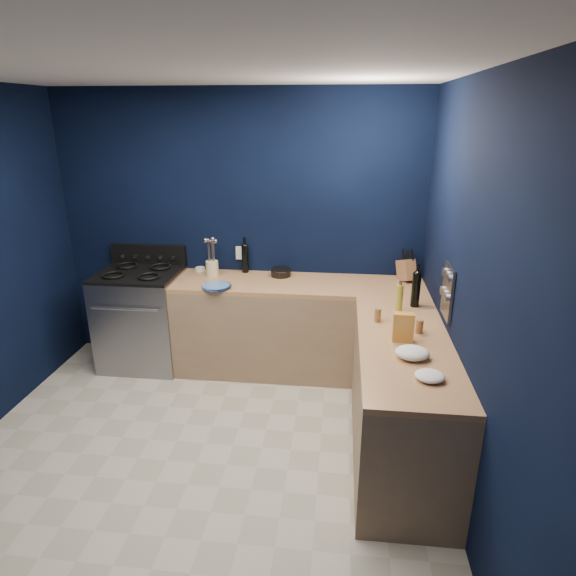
# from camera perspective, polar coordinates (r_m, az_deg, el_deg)

# --- Properties ---
(floor) EXTENTS (3.50, 3.50, 0.02)m
(floor) POSITION_cam_1_polar(r_m,az_deg,el_deg) (3.77, -10.65, -19.60)
(floor) COLOR #ACA697
(floor) RESTS_ON ground
(ceiling) EXTENTS (3.50, 3.50, 0.02)m
(ceiling) POSITION_cam_1_polar(r_m,az_deg,el_deg) (2.94, -14.14, 24.03)
(ceiling) COLOR silver
(ceiling) RESTS_ON ground
(wall_back) EXTENTS (3.50, 0.02, 2.60)m
(wall_back) POSITION_cam_1_polar(r_m,az_deg,el_deg) (4.75, -5.62, 6.75)
(wall_back) COLOR black
(wall_back) RESTS_ON ground
(wall_right) EXTENTS (0.02, 3.50, 2.60)m
(wall_right) POSITION_cam_1_polar(r_m,az_deg,el_deg) (3.07, 20.84, -1.85)
(wall_right) COLOR black
(wall_right) RESTS_ON ground
(cab_back) EXTENTS (2.30, 0.63, 0.86)m
(cab_back) POSITION_cam_1_polar(r_m,az_deg,el_deg) (4.64, 1.21, -4.84)
(cab_back) COLOR #8F7255
(cab_back) RESTS_ON floor
(top_back) EXTENTS (2.30, 0.63, 0.04)m
(top_back) POSITION_cam_1_polar(r_m,az_deg,el_deg) (4.47, 1.25, 0.40)
(top_back) COLOR brown
(top_back) RESTS_ON cab_back
(cab_right) EXTENTS (0.63, 1.67, 0.86)m
(cab_right) POSITION_cam_1_polar(r_m,az_deg,el_deg) (3.65, 13.02, -12.84)
(cab_right) COLOR #8F7255
(cab_right) RESTS_ON floor
(top_right) EXTENTS (0.63, 1.67, 0.04)m
(top_right) POSITION_cam_1_polar(r_m,az_deg,el_deg) (3.43, 13.59, -6.47)
(top_right) COLOR brown
(top_right) RESTS_ON cab_right
(gas_range) EXTENTS (0.76, 0.66, 0.92)m
(gas_range) POSITION_cam_1_polar(r_m,az_deg,el_deg) (4.98, -16.66, -3.59)
(gas_range) COLOR gray
(gas_range) RESTS_ON floor
(oven_door) EXTENTS (0.59, 0.02, 0.42)m
(oven_door) POSITION_cam_1_polar(r_m,az_deg,el_deg) (4.72, -18.08, -5.19)
(oven_door) COLOR black
(oven_door) RESTS_ON gas_range
(cooktop) EXTENTS (0.76, 0.66, 0.03)m
(cooktop) POSITION_cam_1_polar(r_m,az_deg,el_deg) (4.82, -17.21, 1.61)
(cooktop) COLOR black
(cooktop) RESTS_ON gas_range
(backguard) EXTENTS (0.76, 0.06, 0.20)m
(backguard) POSITION_cam_1_polar(r_m,az_deg,el_deg) (5.05, -16.02, 3.80)
(backguard) COLOR black
(backguard) RESTS_ON gas_range
(spice_panel) EXTENTS (0.02, 0.28, 0.38)m
(spice_panel) POSITION_cam_1_polar(r_m,az_deg,el_deg) (3.61, 18.22, -0.42)
(spice_panel) COLOR gray
(spice_panel) RESTS_ON wall_right
(wall_outlet) EXTENTS (0.09, 0.02, 0.13)m
(wall_outlet) POSITION_cam_1_polar(r_m,az_deg,el_deg) (4.79, -5.59, 4.12)
(wall_outlet) COLOR white
(wall_outlet) RESTS_ON wall_back
(plate_stack) EXTENTS (0.32, 0.32, 0.03)m
(plate_stack) POSITION_cam_1_polar(r_m,az_deg,el_deg) (4.36, -8.43, 0.16)
(plate_stack) COLOR #3B58AF
(plate_stack) RESTS_ON top_back
(ramekin) EXTENTS (0.12, 0.12, 0.04)m
(ramekin) POSITION_cam_1_polar(r_m,az_deg,el_deg) (4.87, -10.28, 2.19)
(ramekin) COLOR white
(ramekin) RESTS_ON top_back
(utensil_crock) EXTENTS (0.14, 0.14, 0.15)m
(utensil_crock) POSITION_cam_1_polar(r_m,az_deg,el_deg) (4.69, -8.88, 2.29)
(utensil_crock) COLOR #F1E4C2
(utensil_crock) RESTS_ON top_back
(wine_bottle_back) EXTENTS (0.07, 0.07, 0.27)m
(wine_bottle_back) POSITION_cam_1_polar(r_m,az_deg,el_deg) (4.74, -5.06, 3.43)
(wine_bottle_back) COLOR black
(wine_bottle_back) RESTS_ON top_back
(lemon_basket) EXTENTS (0.21, 0.21, 0.07)m
(lemon_basket) POSITION_cam_1_polar(r_m,az_deg,el_deg) (4.64, -0.85, 1.84)
(lemon_basket) COLOR black
(lemon_basket) RESTS_ON top_back
(knife_block) EXTENTS (0.19, 0.25, 0.24)m
(knife_block) POSITION_cam_1_polar(r_m,az_deg,el_deg) (4.63, 13.69, 2.05)
(knife_block) COLOR brown
(knife_block) RESTS_ON top_back
(wine_bottle_right) EXTENTS (0.08, 0.08, 0.28)m
(wine_bottle_right) POSITION_cam_1_polar(r_m,az_deg,el_deg) (4.00, 14.76, -0.23)
(wine_bottle_right) COLOR black
(wine_bottle_right) RESTS_ON top_right
(oil_bottle) EXTENTS (0.06, 0.06, 0.23)m
(oil_bottle) POSITION_cam_1_polar(r_m,az_deg,el_deg) (3.85, 12.92, -1.27)
(oil_bottle) COLOR #ADA52F
(oil_bottle) RESTS_ON top_right
(spice_jar_near) EXTENTS (0.06, 0.06, 0.11)m
(spice_jar_near) POSITION_cam_1_polar(r_m,az_deg,el_deg) (3.68, 10.48, -3.12)
(spice_jar_near) COLOR olive
(spice_jar_near) RESTS_ON top_right
(spice_jar_far) EXTENTS (0.06, 0.06, 0.10)m
(spice_jar_far) POSITION_cam_1_polar(r_m,az_deg,el_deg) (3.56, 15.17, -4.35)
(spice_jar_far) COLOR olive
(spice_jar_far) RESTS_ON top_right
(crouton_bag) EXTENTS (0.14, 0.07, 0.20)m
(crouton_bag) POSITION_cam_1_polar(r_m,az_deg,el_deg) (3.39, 13.36, -4.51)
(crouton_bag) COLOR #BB502D
(crouton_bag) RESTS_ON top_right
(towel_front) EXTENTS (0.27, 0.25, 0.08)m
(towel_front) POSITION_cam_1_polar(r_m,az_deg,el_deg) (3.20, 14.37, -7.37)
(towel_front) COLOR white
(towel_front) RESTS_ON top_right
(towel_end) EXTENTS (0.21, 0.20, 0.05)m
(towel_end) POSITION_cam_1_polar(r_m,az_deg,el_deg) (2.99, 16.29, -9.87)
(towel_end) COLOR white
(towel_end) RESTS_ON top_right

